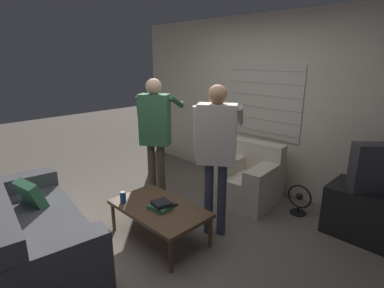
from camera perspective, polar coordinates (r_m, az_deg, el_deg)
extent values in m
plane|color=#665B51|center=(3.60, -5.98, -16.74)|extent=(16.00, 16.00, 0.00)
cube|color=beige|center=(4.62, 13.53, 7.32)|extent=(5.20, 0.06, 2.55)
cube|color=beige|center=(4.58, 13.40, 7.86)|extent=(1.22, 0.02, 1.07)
cube|color=gray|center=(4.65, 12.97, 2.42)|extent=(1.20, 0.00, 0.01)
cube|color=gray|center=(4.61, 13.11, 4.57)|extent=(1.20, 0.00, 0.01)
cube|color=gray|center=(4.58, 13.25, 6.75)|extent=(1.20, 0.00, 0.01)
cube|color=gray|center=(4.55, 13.39, 8.96)|extent=(1.20, 0.00, 0.01)
cube|color=gray|center=(4.54, 13.54, 11.19)|extent=(1.20, 0.00, 0.01)
cube|color=gray|center=(4.53, 13.69, 13.43)|extent=(1.20, 0.00, 0.01)
cube|color=#424247|center=(3.54, -27.15, -15.38)|extent=(2.02, 1.05, 0.41)
cube|color=#424247|center=(4.18, -29.92, -6.44)|extent=(0.34, 0.83, 0.18)
cube|color=#424247|center=(2.67, -24.30, -18.40)|extent=(0.34, 0.83, 0.18)
cube|color=#38704C|center=(3.72, -28.16, -8.78)|extent=(0.39, 0.27, 0.37)
cube|color=beige|center=(4.28, 10.29, -8.23)|extent=(0.83, 0.84, 0.40)
cube|color=beige|center=(4.38, 12.44, -2.15)|extent=(0.78, 0.27, 0.40)
cube|color=beige|center=(4.06, 13.74, -5.35)|extent=(0.31, 0.80, 0.18)
cube|color=beige|center=(4.30, 7.44, -3.80)|extent=(0.31, 0.80, 0.18)
cube|color=brown|center=(3.36, -6.31, -12.09)|extent=(1.09, 0.63, 0.04)
cylinder|color=brown|center=(3.95, -7.73, -10.73)|extent=(0.04, 0.04, 0.35)
cylinder|color=brown|center=(3.30, 3.48, -16.42)|extent=(0.04, 0.04, 0.35)
cylinder|color=brown|center=(3.68, -14.76, -13.26)|extent=(0.04, 0.04, 0.35)
cylinder|color=brown|center=(2.98, -4.08, -20.49)|extent=(0.04, 0.04, 0.35)
cube|color=black|center=(3.93, 31.40, -11.54)|extent=(0.95, 0.56, 0.56)
cube|color=#2D2D33|center=(3.73, 32.63, -3.98)|extent=(0.61, 0.57, 0.53)
cube|color=black|center=(3.81, 31.92, -3.45)|extent=(0.41, 0.36, 0.44)
cylinder|color=#4C4233|center=(4.08, -7.63, -5.86)|extent=(0.10, 0.10, 0.87)
cylinder|color=#4C4233|center=(4.04, -5.83, -6.02)|extent=(0.10, 0.10, 0.87)
cube|color=#336642|center=(3.84, -7.10, 4.60)|extent=(0.42, 0.37, 0.65)
sphere|color=tan|center=(3.77, -7.33, 10.79)|extent=(0.20, 0.20, 0.20)
cylinder|color=#336642|center=(3.95, -9.76, 4.68)|extent=(0.15, 0.17, 0.62)
cylinder|color=#336642|center=(4.02, -3.03, 8.10)|extent=(0.39, 0.55, 0.26)
cube|color=white|center=(4.31, -2.02, 7.36)|extent=(0.07, 0.08, 0.13)
cylinder|color=#33384C|center=(3.42, 3.21, -10.29)|extent=(0.10, 0.10, 0.86)
cylinder|color=#33384C|center=(3.41, 5.68, -10.46)|extent=(0.10, 0.10, 0.86)
cube|color=beige|center=(3.15, 4.73, 1.87)|extent=(0.45, 0.39, 0.64)
sphere|color=#A87A56|center=(3.08, 4.91, 9.33)|extent=(0.20, 0.20, 0.20)
cylinder|color=beige|center=(3.23, 0.85, 2.08)|extent=(0.15, 0.17, 0.61)
cylinder|color=beige|center=(3.37, 9.12, 5.40)|extent=(0.38, 0.52, 0.33)
cube|color=white|center=(3.67, 9.18, 4.14)|extent=(0.08, 0.09, 0.13)
cube|color=#33754C|center=(3.29, -6.14, -11.87)|extent=(0.25, 0.21, 0.04)
cube|color=black|center=(3.27, -5.83, -11.20)|extent=(0.21, 0.20, 0.04)
cylinder|color=#194C9E|center=(3.48, -13.01, -9.85)|extent=(0.07, 0.07, 0.12)
cylinder|color=silver|center=(3.45, -13.07, -8.91)|extent=(0.06, 0.06, 0.00)
cube|color=black|center=(3.32, -3.83, -11.70)|extent=(0.05, 0.13, 0.02)
cylinder|color=black|center=(4.22, 19.48, -12.22)|extent=(0.20, 0.20, 0.02)
cylinder|color=black|center=(4.20, 19.54, -11.66)|extent=(0.03, 0.03, 0.07)
torus|color=black|center=(4.12, 19.79, -9.39)|extent=(0.32, 0.02, 0.32)
sphere|color=black|center=(4.12, 19.79, -9.39)|extent=(0.09, 0.09, 0.09)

